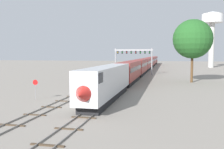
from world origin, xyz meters
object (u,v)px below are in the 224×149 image
(stop_sign, at_px, (35,87))
(passenger_train, at_px, (146,64))
(signal_gantry, at_px, (133,55))
(water_tower, at_px, (212,23))
(trackside_tree_left, at_px, (193,39))

(stop_sign, bearing_deg, passenger_train, 81.68)
(signal_gantry, bearing_deg, passenger_train, 84.04)
(water_tower, relative_size, stop_sign, 9.21)
(trackside_tree_left, bearing_deg, stop_sign, -130.52)
(water_tower, bearing_deg, signal_gantry, -122.15)
(water_tower, xyz_separation_m, stop_sign, (-38.55, -95.83, -19.00))
(signal_gantry, bearing_deg, stop_sign, -99.40)
(passenger_train, xyz_separation_m, stop_sign, (-10.00, -68.38, -0.74))
(stop_sign, height_order, trackside_tree_left, trackside_tree_left)
(signal_gantry, distance_m, water_tower, 59.72)
(stop_sign, relative_size, trackside_tree_left, 0.20)
(signal_gantry, xyz_separation_m, water_tower, (30.80, 49.01, 14.70))
(passenger_train, height_order, stop_sign, passenger_train)
(stop_sign, xyz_separation_m, trackside_tree_left, (23.72, 27.75, 7.98))
(passenger_train, height_order, trackside_tree_left, trackside_tree_left)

